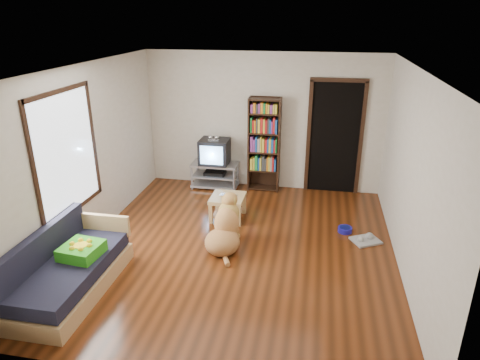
% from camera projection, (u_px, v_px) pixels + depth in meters
% --- Properties ---
extents(ground, '(5.00, 5.00, 0.00)m').
position_uv_depth(ground, '(238.00, 248.00, 6.31)').
color(ground, '#5E2910').
rests_on(ground, ground).
extents(ceiling, '(5.00, 5.00, 0.00)m').
position_uv_depth(ceiling, '(238.00, 68.00, 5.36)').
color(ceiling, white).
rests_on(ceiling, ground).
extents(wall_back, '(4.50, 0.00, 4.50)m').
position_uv_depth(wall_back, '(263.00, 122.00, 8.12)').
color(wall_back, beige).
rests_on(wall_back, ground).
extents(wall_front, '(4.50, 0.00, 4.50)m').
position_uv_depth(wall_front, '(182.00, 265.00, 3.55)').
color(wall_front, beige).
rests_on(wall_front, ground).
extents(wall_left, '(0.00, 5.00, 5.00)m').
position_uv_depth(wall_left, '(87.00, 156.00, 6.22)').
color(wall_left, beige).
rests_on(wall_left, ground).
extents(wall_right, '(0.00, 5.00, 5.00)m').
position_uv_depth(wall_right, '(411.00, 177.00, 5.45)').
color(wall_right, beige).
rests_on(wall_right, ground).
extents(green_cushion, '(0.49, 0.49, 0.15)m').
position_uv_depth(green_cushion, '(82.00, 250.00, 5.31)').
color(green_cushion, green).
rests_on(green_cushion, sofa).
extents(laptop, '(0.31, 0.23, 0.02)m').
position_uv_depth(laptop, '(227.00, 196.00, 7.07)').
color(laptop, silver).
rests_on(laptop, coffee_table).
extents(dog_bowl, '(0.22, 0.22, 0.08)m').
position_uv_depth(dog_bowl, '(345.00, 230.00, 6.77)').
color(dog_bowl, '#1A1699').
rests_on(dog_bowl, ground).
extents(grey_rag, '(0.50, 0.47, 0.03)m').
position_uv_depth(grey_rag, '(366.00, 240.00, 6.50)').
color(grey_rag, '#989898').
rests_on(grey_rag, ground).
extents(window, '(0.03, 1.46, 1.70)m').
position_uv_depth(window, '(67.00, 153.00, 5.69)').
color(window, white).
rests_on(window, wall_left).
extents(doorway, '(1.03, 0.05, 2.19)m').
position_uv_depth(doorway, '(335.00, 135.00, 7.94)').
color(doorway, black).
rests_on(doorway, wall_back).
extents(tv_stand, '(0.90, 0.45, 0.50)m').
position_uv_depth(tv_stand, '(215.00, 174.00, 8.43)').
color(tv_stand, '#99999E').
rests_on(tv_stand, ground).
extents(crt_tv, '(0.55, 0.52, 0.58)m').
position_uv_depth(crt_tv, '(215.00, 151.00, 8.27)').
color(crt_tv, black).
rests_on(crt_tv, tv_stand).
extents(bookshelf, '(0.60, 0.30, 1.80)m').
position_uv_depth(bookshelf, '(264.00, 140.00, 8.08)').
color(bookshelf, black).
rests_on(bookshelf, ground).
extents(sofa, '(0.80, 1.80, 0.80)m').
position_uv_depth(sofa, '(69.00, 272.00, 5.28)').
color(sofa, tan).
rests_on(sofa, ground).
extents(coffee_table, '(0.55, 0.55, 0.40)m').
position_uv_depth(coffee_table, '(228.00, 203.00, 7.14)').
color(coffee_table, tan).
rests_on(coffee_table, ground).
extents(dog, '(0.56, 1.00, 0.81)m').
position_uv_depth(dog, '(225.00, 229.00, 6.25)').
color(dog, '#B37445').
rests_on(dog, ground).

